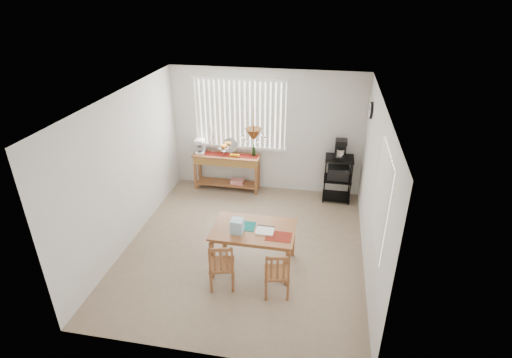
% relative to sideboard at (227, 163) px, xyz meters
% --- Properties ---
extents(ground, '(4.00, 4.50, 0.01)m').
position_rel_sideboard_xyz_m(ground, '(0.80, -2.03, -0.61)').
color(ground, '#8B755E').
extents(room_shell, '(4.20, 4.70, 2.70)m').
position_rel_sideboard_xyz_m(room_shell, '(0.81, -2.01, 1.09)').
color(room_shell, silver).
rests_on(room_shell, ground).
extents(sideboard, '(1.43, 0.40, 0.80)m').
position_rel_sideboard_xyz_m(sideboard, '(0.00, 0.00, 0.00)').
color(sideboard, brown).
rests_on(sideboard, ground).
extents(sideboard_items, '(1.36, 0.33, 0.62)m').
position_rel_sideboard_xyz_m(sideboard_items, '(-0.24, 0.01, 0.33)').
color(sideboard_items, maroon).
rests_on(sideboard_items, sideboard).
extents(wire_cart, '(0.56, 0.45, 0.95)m').
position_rel_sideboard_xyz_m(wire_cart, '(2.34, -0.04, -0.03)').
color(wire_cart, black).
rests_on(wire_cart, ground).
extents(cart_items, '(0.22, 0.27, 0.39)m').
position_rel_sideboard_xyz_m(cart_items, '(2.34, -0.03, 0.53)').
color(cart_items, black).
rests_on(cart_items, wire_cart).
extents(dining_table, '(1.29, 0.84, 0.69)m').
position_rel_sideboard_xyz_m(dining_table, '(1.05, -2.46, 0.00)').
color(dining_table, brown).
rests_on(dining_table, ground).
extents(table_items, '(0.98, 0.47, 0.22)m').
position_rel_sideboard_xyz_m(table_items, '(0.92, -2.57, 0.16)').
color(table_items, '#136E69').
rests_on(table_items, dining_table).
extents(chair_left, '(0.44, 0.44, 0.80)m').
position_rel_sideboard_xyz_m(chair_left, '(0.69, -3.06, -0.21)').
color(chair_left, brown).
rests_on(chair_left, ground).
extents(chair_right, '(0.42, 0.42, 0.78)m').
position_rel_sideboard_xyz_m(chair_right, '(1.51, -3.08, -0.22)').
color(chair_right, brown).
rests_on(chair_right, ground).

